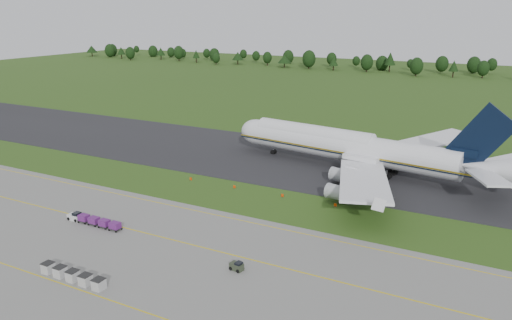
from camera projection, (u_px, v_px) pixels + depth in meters
The scene contains 10 objects.
ground at pixel (225, 194), 100.92m from camera, with size 600.00×600.00×0.00m, color #294815.
apron at pixel (104, 268), 72.05m from camera, with size 300.00×52.00×0.06m, color slate.
taxiway at pixel (283, 159), 124.68m from camera, with size 300.00×40.00×0.08m, color black.
apron_markings at pixel (136, 248), 78.00m from camera, with size 300.00×30.20×0.01m.
tree_line at pixel (394, 63), 294.04m from camera, with size 530.22×22.61×11.89m.
aircraft at pixel (352, 147), 115.44m from camera, with size 67.43×64.76×18.86m.
baggage_train at pixel (93, 221), 86.32m from camera, with size 11.63×1.49×1.43m.
utility_cart at pixel (237, 267), 71.26m from camera, with size 2.05×1.42×1.04m.
uld_row at pixel (73, 276), 68.36m from camera, with size 11.14×1.54×1.52m.
edge_markers at pixel (258, 191), 101.99m from camera, with size 33.70×0.30×0.60m.
Camera 1 is at (49.37, -81.01, 35.68)m, focal length 35.00 mm.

